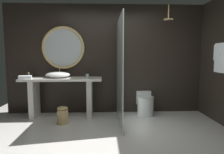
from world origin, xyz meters
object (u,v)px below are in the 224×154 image
toilet (145,103)px  folded_hand_towel (25,77)px  tumbler_cup (87,76)px  soap_dispenser (28,75)px  hanging_bathrobe (223,56)px  rain_shower_head (168,18)px  round_wall_mirror (63,48)px  vessel_sink (58,75)px  waste_bin (63,115)px

toilet → folded_hand_towel: bearing=-174.7°
tumbler_cup → soap_dispenser: bearing=177.6°
soap_dispenser → hanging_bathrobe: (3.99, -0.83, 0.43)m
rain_shower_head → folded_hand_towel: 3.38m
round_wall_mirror → folded_hand_towel: (-0.74, -0.44, -0.65)m
folded_hand_towel → hanging_bathrobe: bearing=-8.8°
vessel_sink → tumbler_cup: bearing=-4.0°
round_wall_mirror → rain_shower_head: size_ratio=3.09×
vessel_sink → soap_dispenser: (-0.66, 0.01, -0.01)m
rain_shower_head → hanging_bathrobe: 1.39m
round_wall_mirror → toilet: bearing=-5.8°
vessel_sink → rain_shower_head: (2.47, -0.12, 1.26)m
vessel_sink → toilet: size_ratio=0.92×
soap_dispenser → rain_shower_head: rain_shower_head is taller
soap_dispenser → folded_hand_towel: (0.00, -0.22, -0.02)m
vessel_sink → waste_bin: size_ratio=1.52×
waste_bin → rain_shower_head: bearing=10.6°
vessel_sink → soap_dispenser: 0.66m
folded_hand_towel → soap_dispenser: bearing=91.3°
hanging_bathrobe → vessel_sink: bearing=166.1°
tumbler_cup → hanging_bathrobe: size_ratio=0.14×
toilet → waste_bin: bearing=-162.1°
round_wall_mirror → soap_dispenser: bearing=-163.1°
tumbler_cup → round_wall_mirror: bearing=153.9°
tumbler_cup → folded_hand_towel: bearing=-173.1°
tumbler_cup → folded_hand_towel: 1.33m
hanging_bathrobe → round_wall_mirror: bearing=161.9°
tumbler_cup → soap_dispenser: 1.33m
toilet → vessel_sink: bearing=-178.8°
tumbler_cup → round_wall_mirror: 0.91m
vessel_sink → waste_bin: vessel_sink is taller
rain_shower_head → vessel_sink: bearing=177.3°
waste_bin → soap_dispenser: bearing=147.0°
toilet → folded_hand_towel: (-2.67, -0.25, 0.66)m
hanging_bathrobe → waste_bin: (-3.13, 0.28, -1.20)m
soap_dispenser → round_wall_mirror: bearing=16.9°
round_wall_mirror → rain_shower_head: bearing=-8.5°
vessel_sink → soap_dispenser: size_ratio=4.37×
vessel_sink → toilet: 2.13m
hanging_bathrobe → toilet: hanging_bathrobe is taller
rain_shower_head → folded_hand_towel: (-3.12, -0.09, -1.29)m
vessel_sink → folded_hand_towel: (-0.65, -0.21, -0.03)m
tumbler_cup → round_wall_mirror: round_wall_mirror is taller
waste_bin → round_wall_mirror: bearing=97.8°
soap_dispenser → waste_bin: size_ratio=0.35×
hanging_bathrobe → tumbler_cup: bearing=163.7°
round_wall_mirror → toilet: round_wall_mirror is taller
toilet → waste_bin: toilet is taller
hanging_bathrobe → folded_hand_towel: (-3.98, 0.62, -0.45)m
round_wall_mirror → hanging_bathrobe: 3.42m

